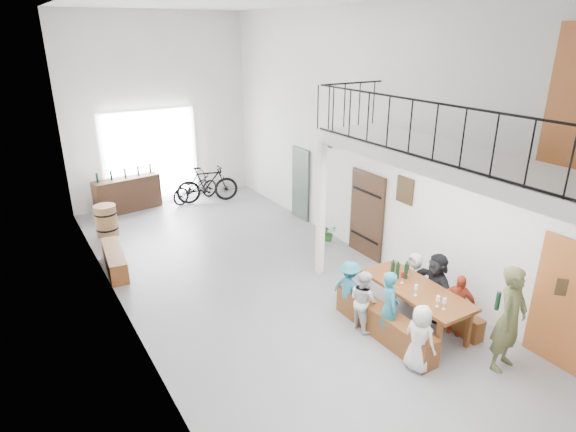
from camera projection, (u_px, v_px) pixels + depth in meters
floor at (257, 278)px, 10.30m from camera, size 12.00×12.00×0.00m
room_walls at (253, 110)px, 9.02m from camera, size 12.00×12.00×12.00m
gateway_portal at (151, 158)px, 14.33m from camera, size 2.80×0.08×2.80m
right_wall_decor at (420, 204)px, 9.50m from camera, size 0.07×8.28×5.07m
balcony at (454, 163)px, 7.71m from camera, size 1.52×5.62×4.00m
tasting_table at (416, 292)px, 8.35m from camera, size 0.87×2.06×0.79m
bench_inner at (383, 323)px, 8.25m from camera, size 0.36×2.20×0.51m
bench_wall at (441, 309)px, 8.77m from camera, size 0.28×1.78×0.41m
tableware at (409, 278)px, 8.37m from camera, size 0.48×1.32×0.35m
side_bench at (115, 260)px, 10.57m from camera, size 0.52×1.68×0.47m
oak_barrel at (106, 221)px, 12.28m from camera, size 0.56×0.56×0.82m
serving_counter at (128, 194)px, 14.01m from camera, size 1.92×0.78×0.99m
counter_bottles at (125, 173)px, 13.79m from camera, size 1.61×0.28×0.28m
guest_left_a at (420, 338)px, 7.36m from camera, size 0.43×0.59×1.11m
guest_left_b at (389, 307)px, 7.99m from camera, size 0.48×0.57×1.31m
guest_left_c at (363, 300)px, 8.38m from camera, size 0.43×0.55×1.12m
guest_left_d at (349, 288)px, 8.80m from camera, size 0.56×0.78×1.08m
guest_right_a at (458, 304)px, 8.27m from camera, size 0.51×0.70×1.11m
guest_right_b at (435, 286)px, 8.68m from camera, size 0.69×1.24×1.28m
guest_right_c at (414, 278)px, 9.22m from camera, size 0.35×0.52×1.04m
host_standing at (510, 319)px, 7.29m from camera, size 0.70×0.52×1.74m
potted_plant at (329, 233)px, 12.05m from camera, size 0.41×0.36×0.42m
bicycle_near at (195, 187)px, 14.79m from camera, size 1.75×1.02×0.87m
bicycle_far at (207, 184)px, 14.65m from camera, size 1.95×0.95×1.13m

